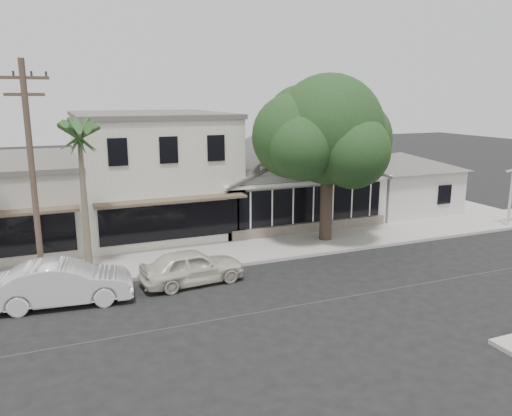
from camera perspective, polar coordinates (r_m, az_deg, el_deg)
name	(u,v)px	position (r m, az deg, el deg)	size (l,w,h in m)	color
ground	(303,305)	(19.12, 5.41, -10.95)	(140.00, 140.00, 0.00)	black
sidewalk_north	(69,273)	(23.45, -20.62, -7.00)	(90.00, 3.50, 0.15)	#9E9991
corner_shop	(282,178)	(31.32, 3.01, 3.42)	(10.40, 8.60, 5.10)	silver
side_cottage	(398,189)	(35.00, 15.92, 2.08)	(6.00, 6.00, 3.00)	silver
row_building_near	(151,173)	(29.75, -11.95, 3.91)	(8.00, 10.00, 6.50)	silver
utility_pole	(32,173)	(20.85, -24.20, 3.69)	(1.80, 0.24, 9.00)	brown
car_0	(192,267)	(20.99, -7.30, -6.65)	(1.73, 4.31, 1.47)	beige
car_1	(64,283)	(20.16, -21.13, -8.00)	(1.74, 4.99, 1.64)	silver
shade_tree	(325,133)	(26.27, 7.86, 8.53)	(7.94, 7.18, 8.81)	#48392C
palm_east	(79,135)	(22.04, -19.56, 7.81)	(2.52, 2.52, 7.08)	#726651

